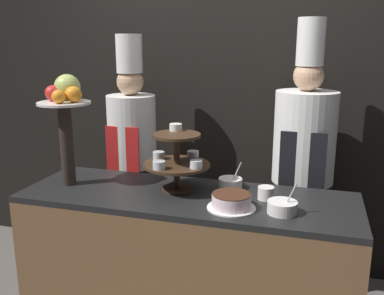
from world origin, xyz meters
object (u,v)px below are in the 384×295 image
Objects in this scene: cup_white at (266,193)px; chef_center_left at (303,158)px; fruit_pedestal at (66,109)px; chef_left at (132,148)px; cake_round at (231,201)px; serving_bowl_near at (282,207)px; tiered_stand at (177,158)px; serving_bowl_far at (230,183)px.

chef_center_left is at bearing 73.08° from cup_white.
chef_center_left is at bearing 24.75° from fruit_pedestal.
chef_left is 1.22m from chef_center_left.
cake_round is at bearing -40.22° from chef_left.
fruit_pedestal is at bearing 172.73° from cake_round.
serving_bowl_near reaches higher than cake_round.
cake_round is 0.14× the size of chef_left.
cake_round is (0.36, -0.20, -0.15)m from tiered_stand.
chef_left is (-1.04, 0.57, 0.04)m from cup_white.
serving_bowl_near is (0.62, -0.18, -0.16)m from tiered_stand.
chef_center_left reaches higher than tiered_stand.
chef_left reaches higher than serving_bowl_far.
cake_round is (1.02, -0.13, -0.42)m from fruit_pedestal.
cup_white is (1.18, 0.05, -0.42)m from fruit_pedestal.
chef_center_left is at bearing 66.48° from cake_round.
cup_white is (0.51, -0.01, -0.15)m from tiered_stand.
cup_white is 0.55× the size of serving_bowl_far.
cup_white is 0.05× the size of chef_center_left.
chef_center_left is (0.17, 0.57, 0.06)m from cup_white.
serving_bowl_far is at bearing 10.73° from fruit_pedestal.
fruit_pedestal is 2.58× the size of cake_round.
cake_round is 1.16m from chef_left.
chef_left is at bearing 78.05° from fruit_pedestal.
fruit_pedestal is 3.96× the size of serving_bowl_near.
tiered_stand is 0.66m from serving_bowl_near.
chef_center_left reaches higher than serving_bowl_near.
serving_bowl_far is 0.60m from chef_center_left.
cake_round is 0.82m from chef_center_left.
chef_left is at bearing 151.78° from serving_bowl_far.
serving_bowl_near is (0.10, -0.17, -0.00)m from cup_white.
cup_white is (0.15, 0.18, -0.00)m from cake_round.
fruit_pedestal is 1.35m from serving_bowl_near.
cake_round is at bearing -113.52° from chef_center_left.
fruit_pedestal is at bearing -101.95° from chef_left.
cake_round is 0.32m from serving_bowl_far.
chef_left is at bearing 179.99° from chef_center_left.
chef_center_left reaches higher than chef_left.
fruit_pedestal is at bearing 174.69° from serving_bowl_near.
cup_white is at bearing 2.65° from fruit_pedestal.
tiered_stand is 0.59× the size of fruit_pedestal.
serving_bowl_far is at bearing -131.84° from chef_center_left.
fruit_pedestal is at bearing -177.35° from cup_white.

